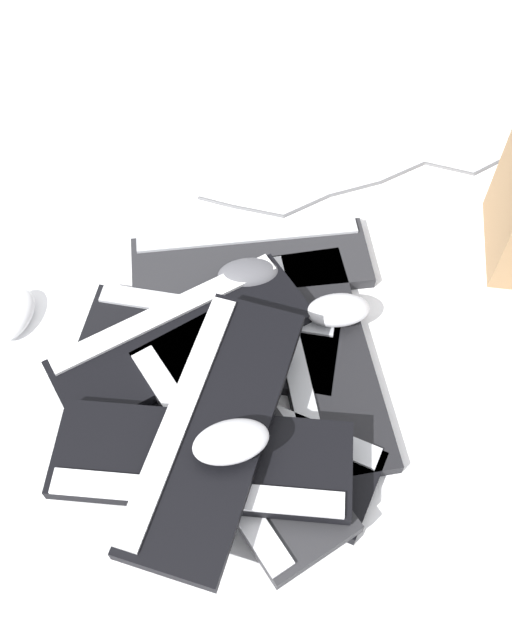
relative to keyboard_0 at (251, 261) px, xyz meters
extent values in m
plane|color=white|center=(-0.19, -0.02, -0.01)|extent=(3.20, 3.20, 0.00)
cube|color=#232326|center=(0.00, 0.00, 0.00)|extent=(0.25, 0.46, 0.02)
cube|color=#B2B5BA|center=(0.05, 0.01, 0.01)|extent=(0.14, 0.41, 0.01)
cube|color=black|center=(-0.18, 0.05, 0.00)|extent=(0.17, 0.45, 0.02)
cube|color=#B2B5BA|center=(-0.13, 0.05, 0.01)|extent=(0.06, 0.42, 0.01)
cube|color=black|center=(-0.36, -0.03, 0.00)|extent=(0.28, 0.46, 0.02)
cube|color=#B2B5BA|center=(-0.31, -0.05, 0.01)|extent=(0.16, 0.41, 0.01)
cube|color=black|center=(-0.18, -0.15, 0.00)|extent=(0.46, 0.27, 0.02)
cube|color=#B2B5BA|center=(-0.20, -0.10, 0.01)|extent=(0.41, 0.16, 0.01)
cube|color=#232326|center=(-0.37, -0.03, 0.03)|extent=(0.43, 0.40, 0.02)
cube|color=silver|center=(-0.40, 0.02, 0.04)|extent=(0.34, 0.30, 0.01)
cube|color=black|center=(-0.20, 0.09, 0.03)|extent=(0.39, 0.44, 0.02)
cube|color=silver|center=(-0.16, 0.12, 0.04)|extent=(0.29, 0.35, 0.01)
cube|color=black|center=(-0.42, 0.02, 0.06)|extent=(0.17, 0.45, 0.02)
cube|color=silver|center=(-0.48, 0.01, 0.07)|extent=(0.05, 0.42, 0.01)
cube|color=black|center=(-0.38, 0.00, 0.09)|extent=(0.46, 0.22, 0.02)
cube|color=silver|center=(-0.37, 0.06, 0.10)|extent=(0.42, 0.11, 0.01)
ellipsoid|color=silver|center=(-0.17, 0.40, 0.01)|extent=(0.12, 0.08, 0.04)
ellipsoid|color=#B7B7BC|center=(-0.42, -0.03, 0.13)|extent=(0.10, 0.13, 0.04)
ellipsoid|color=#B7B7BC|center=(-0.11, -0.17, 0.04)|extent=(0.09, 0.12, 0.04)
ellipsoid|color=#4C4C51|center=(-0.06, 0.00, 0.04)|extent=(0.09, 0.12, 0.04)
cylinder|color=#59595B|center=(0.15, 0.09, -0.01)|extent=(0.02, 0.07, 0.01)
cylinder|color=#59595B|center=(0.14, 0.00, -0.01)|extent=(0.02, 0.11, 0.01)
cylinder|color=#59595B|center=(0.16, -0.09, -0.01)|extent=(0.07, 0.09, 0.01)
cylinder|color=#59595B|center=(0.22, -0.19, -0.01)|extent=(0.06, 0.10, 0.01)
cylinder|color=#59595B|center=(0.28, -0.28, -0.01)|extent=(0.07, 0.09, 0.01)
cylinder|color=#59595B|center=(0.30, -0.38, -0.01)|extent=(0.03, 0.10, 0.01)
cylinder|color=#59595B|center=(0.33, -0.47, -0.01)|extent=(0.08, 0.09, 0.01)
sphere|color=#59595B|center=(0.16, 0.12, -0.01)|extent=(0.01, 0.01, 0.01)
sphere|color=#59595B|center=(0.14, 0.06, -0.01)|extent=(0.01, 0.01, 0.01)
sphere|color=#59595B|center=(0.13, -0.05, -0.01)|extent=(0.01, 0.01, 0.01)
sphere|color=#59595B|center=(0.19, -0.13, -0.01)|extent=(0.01, 0.01, 0.01)
sphere|color=#59595B|center=(0.24, -0.24, -0.01)|extent=(0.01, 0.01, 0.01)
sphere|color=#59595B|center=(0.31, -0.33, -0.01)|extent=(0.01, 0.01, 0.01)
sphere|color=#59595B|center=(0.29, -0.43, -0.01)|extent=(0.01, 0.01, 0.01)
camera|label=1|loc=(-0.81, -0.11, 1.05)|focal=40.00mm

